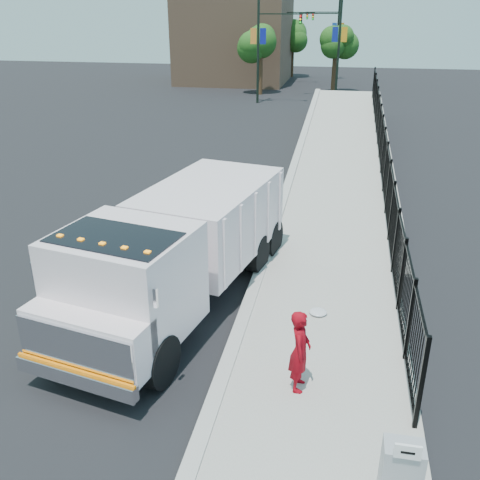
# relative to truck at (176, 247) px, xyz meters

# --- Properties ---
(ground) EXTENTS (120.00, 120.00, 0.00)m
(ground) POSITION_rel_truck_xyz_m (1.70, -1.37, -1.57)
(ground) COLOR black
(ground) RESTS_ON ground
(sidewalk) EXTENTS (3.55, 12.00, 0.12)m
(sidewalk) POSITION_rel_truck_xyz_m (3.62, -3.37, -1.51)
(sidewalk) COLOR #9E998E
(sidewalk) RESTS_ON ground
(curb) EXTENTS (0.30, 12.00, 0.16)m
(curb) POSITION_rel_truck_xyz_m (1.70, -3.37, -1.49)
(curb) COLOR #ADAAA3
(curb) RESTS_ON ground
(ramp) EXTENTS (3.95, 24.06, 3.19)m
(ramp) POSITION_rel_truck_xyz_m (3.82, 14.63, -1.57)
(ramp) COLOR #9E998E
(ramp) RESTS_ON ground
(iron_fence) EXTENTS (0.10, 28.00, 1.80)m
(iron_fence) POSITION_rel_truck_xyz_m (5.25, 10.63, -0.67)
(iron_fence) COLOR black
(iron_fence) RESTS_ON ground
(truck) EXTENTS (4.15, 8.49, 2.79)m
(truck) POSITION_rel_truck_xyz_m (0.00, 0.00, 0.00)
(truck) COLOR black
(truck) RESTS_ON ground
(worker) EXTENTS (0.40, 0.60, 1.65)m
(worker) POSITION_rel_truck_xyz_m (3.18, -2.69, -0.63)
(worker) COLOR maroon
(worker) RESTS_ON sidewalk
(utility_cabinet) EXTENTS (0.55, 0.40, 1.25)m
(utility_cabinet) POSITION_rel_truck_xyz_m (4.80, -5.19, -0.82)
(utility_cabinet) COLOR gray
(utility_cabinet) RESTS_ON sidewalk
(arrow_sign) EXTENTS (0.35, 0.04, 0.22)m
(arrow_sign) POSITION_rel_truck_xyz_m (4.80, -5.41, -0.09)
(arrow_sign) COLOR white
(arrow_sign) RESTS_ON utility_cabinet
(debris) EXTENTS (0.42, 0.42, 0.10)m
(debris) POSITION_rel_truck_xyz_m (3.40, 0.03, -1.40)
(debris) COLOR silver
(debris) RESTS_ON sidewalk
(light_pole_0) EXTENTS (3.77, 0.22, 8.00)m
(light_pole_0) POSITION_rel_truck_xyz_m (-2.75, 30.30, 2.80)
(light_pole_0) COLOR black
(light_pole_0) RESTS_ON ground
(light_pole_1) EXTENTS (3.78, 0.22, 8.00)m
(light_pole_1) POSITION_rel_truck_xyz_m (2.43, 34.01, 2.80)
(light_pole_1) COLOR black
(light_pole_1) RESTS_ON ground
(light_pole_2) EXTENTS (3.77, 0.22, 8.00)m
(light_pole_2) POSITION_rel_truck_xyz_m (-2.67, 41.95, 2.80)
(light_pole_2) COLOR black
(light_pole_2) RESTS_ON ground
(light_pole_3) EXTENTS (3.78, 0.22, 8.00)m
(light_pole_3) POSITION_rel_truck_xyz_m (1.98, 45.78, 2.80)
(light_pole_3) COLOR black
(light_pole_3) RESTS_ON ground
(tree_0) EXTENTS (2.69, 2.69, 5.35)m
(tree_0) POSITION_rel_truck_xyz_m (-3.53, 34.60, 2.38)
(tree_0) COLOR #382314
(tree_0) RESTS_ON ground
(tree_1) EXTENTS (2.09, 2.09, 5.04)m
(tree_1) POSITION_rel_truck_xyz_m (2.40, 36.92, 2.33)
(tree_1) COLOR #382314
(tree_1) RESTS_ON ground
(tree_2) EXTENTS (2.82, 2.82, 5.41)m
(tree_2) POSITION_rel_truck_xyz_m (-2.25, 47.49, 2.39)
(tree_2) COLOR #382314
(tree_2) RESTS_ON ground
(building) EXTENTS (10.00, 10.00, 8.00)m
(building) POSITION_rel_truck_xyz_m (-7.30, 42.63, 2.43)
(building) COLOR #8C664C
(building) RESTS_ON ground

